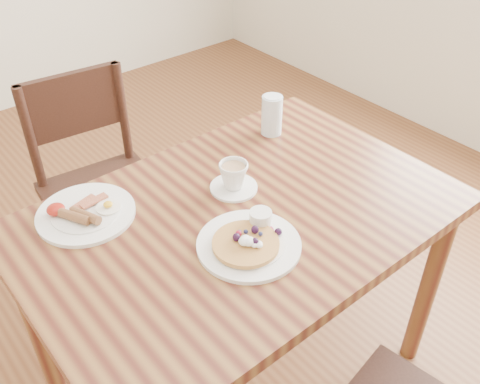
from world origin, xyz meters
The scene contains 7 objects.
ground centered at (0.00, 0.00, 0.00)m, with size 5.00×5.00×0.00m, color brown.
dining_table centered at (0.00, 0.00, 0.65)m, with size 1.20×0.80×0.75m.
chair_far centered at (-0.10, 0.73, 0.49)m, with size 0.46×0.46×0.88m.
pancake_plate centered at (-0.07, -0.12, 0.76)m, with size 0.27×0.27×0.06m.
breakfast_plate centered at (-0.34, 0.26, 0.76)m, with size 0.27×0.27×0.04m.
teacup_saucer centered at (0.06, 0.10, 0.79)m, with size 0.14×0.14×0.09m.
water_glass centered at (0.35, 0.26, 0.82)m, with size 0.07×0.07×0.14m, color silver.
Camera 1 is at (-0.73, -0.88, 1.70)m, focal length 40.00 mm.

